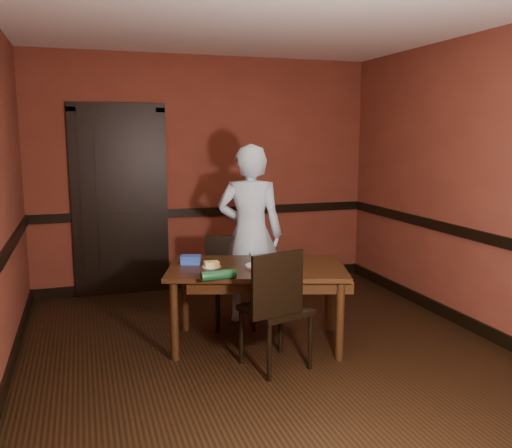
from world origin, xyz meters
TOP-DOWN VIEW (x-y plane):
  - floor at (0.00, 0.00)m, footprint 4.00×4.50m
  - ceiling at (0.00, 0.00)m, footprint 4.00×4.50m
  - wall_back at (0.00, 2.25)m, footprint 4.00×0.02m
  - wall_front at (0.00, -2.25)m, footprint 4.00×0.02m
  - wall_right at (2.00, 0.00)m, footprint 0.02×4.50m
  - dado_back at (0.00, 2.23)m, footprint 4.00×0.03m
  - dado_right at (1.99, 0.00)m, footprint 0.03×4.50m
  - baseboard_back at (0.00, 2.23)m, footprint 4.00×0.03m
  - baseboard_left at (-1.99, 0.00)m, footprint 0.03×4.50m
  - baseboard_right at (1.99, 0.00)m, footprint 0.03×4.50m
  - door at (-1.00, 2.22)m, footprint 1.05×0.07m
  - dining_table at (-0.01, 0.28)m, footprint 1.67×1.25m
  - chair_far at (-0.06, 0.80)m, footprint 0.48×0.48m
  - chair_near at (-0.02, -0.19)m, footprint 0.55×0.55m
  - person at (0.12, 0.90)m, footprint 0.73×0.61m
  - sandwich_plate at (0.01, 0.23)m, footprint 0.27×0.27m
  - sauce_jar at (0.29, 0.17)m, footprint 0.08×0.08m
  - cheese_saucer at (-0.39, 0.36)m, footprint 0.16×0.16m
  - food_tub at (-0.54, 0.53)m, footprint 0.20×0.17m
  - wrapped_veg at (-0.43, -0.05)m, footprint 0.28×0.10m

SIDE VIEW (x-z plane):
  - floor at x=0.00m, z-range -0.01..0.01m
  - baseboard_back at x=0.00m, z-range 0.00..0.12m
  - baseboard_left at x=-1.99m, z-range 0.00..0.12m
  - baseboard_right at x=1.99m, z-range 0.00..0.12m
  - dining_table at x=-0.01m, z-range 0.00..0.70m
  - chair_far at x=-0.06m, z-range 0.00..0.84m
  - chair_near at x=-0.02m, z-range 0.00..0.96m
  - sandwich_plate at x=0.01m, z-range 0.68..0.75m
  - cheese_saucer at x=-0.39m, z-range 0.69..0.74m
  - food_tub at x=-0.54m, z-range 0.70..0.77m
  - wrapped_veg at x=-0.43m, z-range 0.70..0.77m
  - sauce_jar at x=0.29m, z-range 0.70..0.79m
  - person at x=0.12m, z-range 0.00..1.72m
  - dado_back at x=0.00m, z-range 0.85..0.95m
  - dado_right at x=1.99m, z-range 0.85..0.95m
  - door at x=-1.00m, z-range -0.01..2.19m
  - wall_back at x=0.00m, z-range 0.00..2.70m
  - wall_front at x=0.00m, z-range 0.00..2.70m
  - wall_right at x=2.00m, z-range 0.00..2.70m
  - ceiling at x=0.00m, z-range 2.70..2.71m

